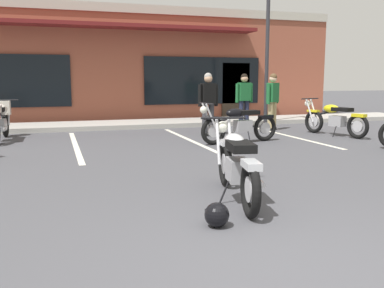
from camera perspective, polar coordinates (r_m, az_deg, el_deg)
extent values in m
plane|color=#47474C|center=(6.69, -1.61, -4.47)|extent=(80.00, 80.00, 0.00)
cube|color=#A8A59E|center=(13.89, -10.23, 2.54)|extent=(22.00, 1.80, 0.14)
cube|color=brown|center=(17.78, -12.15, 10.09)|extent=(17.23, 5.29, 4.04)
cube|color=#B2AD9E|center=(15.30, -11.32, 17.41)|extent=(17.23, 0.06, 0.30)
cube|color=black|center=(15.89, 1.52, 8.41)|extent=(4.41, 0.06, 1.70)
cube|color=#33281E|center=(16.37, 5.82, 6.98)|extent=(1.10, 0.06, 2.10)
cube|color=maroon|center=(14.79, -11.05, 15.18)|extent=(10.34, 0.90, 0.12)
cube|color=silver|center=(10.21, -15.20, -0.18)|extent=(0.12, 4.80, 0.01)
cube|color=silver|center=(10.69, -0.24, 0.51)|extent=(0.12, 4.80, 0.01)
cube|color=silver|center=(11.82, 12.66, 1.08)|extent=(0.12, 4.80, 0.01)
torus|color=black|center=(4.77, 7.75, -6.00)|extent=(0.22, 0.65, 0.64)
cylinder|color=#B7B7BC|center=(4.77, 7.75, -6.00)|extent=(0.12, 0.29, 0.29)
torus|color=black|center=(6.14, 4.44, -2.64)|extent=(0.22, 0.65, 0.64)
cylinder|color=#B7B7BC|center=(6.14, 4.44, -2.64)|extent=(0.12, 0.29, 0.29)
cylinder|color=silver|center=(6.16, 3.48, 0.44)|extent=(0.11, 0.33, 0.66)
cylinder|color=silver|center=(6.20, 5.12, 0.46)|extent=(0.11, 0.33, 0.66)
cylinder|color=black|center=(6.22, 4.19, 3.48)|extent=(0.65, 0.16, 0.03)
sphere|color=silver|center=(6.31, 4.04, 2.28)|extent=(0.20, 0.20, 0.17)
cube|color=silver|center=(6.12, 4.40, 0.19)|extent=(0.21, 0.38, 0.06)
cube|color=#9E9EA3|center=(5.35, 6.08, -3.46)|extent=(0.31, 0.44, 0.28)
cylinder|color=silver|center=(5.05, 8.55, -4.73)|extent=(0.18, 0.55, 0.07)
cylinder|color=black|center=(5.50, 5.67, -0.58)|extent=(0.24, 0.94, 0.26)
ellipsoid|color=silver|center=(5.51, 5.64, 0.27)|extent=(0.35, 0.52, 0.22)
cube|color=black|center=(5.16, 6.48, -0.31)|extent=(0.38, 0.56, 0.10)
cube|color=silver|center=(4.68, 7.88, -2.75)|extent=(0.23, 0.38, 0.08)
cylinder|color=black|center=(5.31, 4.30, -6.42)|extent=(0.14, 0.05, 0.29)
torus|color=black|center=(10.70, 9.66, 2.10)|extent=(0.65, 0.19, 0.64)
cylinder|color=#B7B7BC|center=(10.70, 9.66, 2.10)|extent=(0.29, 0.10, 0.29)
torus|color=black|center=(9.94, 2.86, 1.72)|extent=(0.65, 0.19, 0.64)
cylinder|color=#B7B7BC|center=(9.94, 2.86, 1.72)|extent=(0.29, 0.10, 0.29)
cylinder|color=silver|center=(9.78, 2.61, 3.49)|extent=(0.33, 0.09, 0.66)
cylinder|color=silver|center=(9.93, 2.12, 3.58)|extent=(0.33, 0.09, 0.66)
cylinder|color=black|center=(9.79, 1.96, 5.38)|extent=(0.12, 0.66, 0.03)
sphere|color=silver|center=(9.77, 1.54, 4.55)|extent=(0.19, 0.19, 0.17)
cube|color=black|center=(9.88, 2.67, 3.43)|extent=(0.38, 0.19, 0.06)
cube|color=#9E9EA3|center=(10.33, 6.77, 2.38)|extent=(0.43, 0.29, 0.28)
cylinder|color=silver|center=(10.65, 8.04, 2.33)|extent=(0.55, 0.15, 0.07)
cylinder|color=black|center=(10.20, 5.84, 3.67)|extent=(0.94, 0.19, 0.26)
ellipsoid|color=black|center=(10.18, 5.75, 4.12)|extent=(0.51, 0.32, 0.22)
cube|color=black|center=(10.38, 7.45, 4.17)|extent=(0.55, 0.35, 0.10)
cube|color=black|center=(10.68, 9.78, 3.60)|extent=(0.38, 0.21, 0.08)
cylinder|color=black|center=(10.25, 7.61, 0.85)|extent=(0.04, 0.14, 0.29)
torus|color=black|center=(12.29, -23.54, 2.34)|extent=(0.13, 0.64, 0.64)
cylinder|color=#B7B7BC|center=(12.29, -23.54, 2.34)|extent=(0.07, 0.29, 0.29)
cylinder|color=silver|center=(12.38, -23.97, 3.84)|extent=(0.06, 0.33, 0.66)
cylinder|color=silver|center=(12.35, -23.15, 3.89)|extent=(0.06, 0.33, 0.66)
cylinder|color=black|center=(12.42, -23.60, 5.36)|extent=(0.66, 0.06, 0.03)
sphere|color=silver|center=(12.51, -23.51, 4.75)|extent=(0.18, 0.18, 0.17)
cube|color=beige|center=(12.31, -23.59, 3.75)|extent=(0.15, 0.37, 0.06)
cube|color=#9E9EA3|center=(11.50, -24.10, 2.32)|extent=(0.26, 0.41, 0.28)
cylinder|color=silver|center=(11.12, -23.65, 1.95)|extent=(0.09, 0.55, 0.07)
cylinder|color=black|center=(11.67, -24.03, 3.60)|extent=(0.10, 0.94, 0.26)
ellipsoid|color=beige|center=(11.70, -24.04, 4.20)|extent=(0.32, 0.53, 0.26)
cube|color=beige|center=(12.31, -23.63, 4.40)|extent=(0.29, 0.25, 0.36)
torus|color=black|center=(11.71, 21.16, 2.20)|extent=(0.26, 0.64, 0.64)
cylinder|color=#B7B7BC|center=(11.71, 21.16, 2.20)|extent=(0.13, 0.29, 0.29)
torus|color=black|center=(12.61, 15.89, 2.88)|extent=(0.26, 0.64, 0.64)
cylinder|color=#B7B7BC|center=(12.61, 15.89, 2.88)|extent=(0.13, 0.29, 0.29)
cylinder|color=silver|center=(12.58, 15.34, 4.35)|extent=(0.13, 0.33, 0.66)
cylinder|color=silver|center=(12.72, 15.88, 4.37)|extent=(0.13, 0.33, 0.66)
cylinder|color=black|center=(12.68, 15.40, 5.83)|extent=(0.65, 0.20, 0.03)
sphere|color=silver|center=(12.75, 15.11, 5.22)|extent=(0.21, 0.21, 0.17)
cube|color=yellow|center=(12.61, 15.81, 4.25)|extent=(0.23, 0.38, 0.06)
cube|color=#9E9EA3|center=(12.09, 18.74, 2.89)|extent=(0.33, 0.45, 0.28)
cylinder|color=silver|center=(11.98, 20.53, 2.56)|extent=(0.21, 0.55, 0.07)
cylinder|color=black|center=(12.20, 18.06, 4.10)|extent=(0.30, 0.93, 0.26)
ellipsoid|color=yellow|center=(12.20, 18.01, 4.49)|extent=(0.37, 0.53, 0.22)
cube|color=black|center=(11.98, 19.33, 4.35)|extent=(0.40, 0.57, 0.10)
cube|color=yellow|center=(11.67, 21.31, 3.56)|extent=(0.25, 0.39, 0.08)
cylinder|color=black|center=(11.93, 18.40, 1.58)|extent=(0.14, 0.06, 0.29)
cube|color=black|center=(12.95, 10.17, 1.97)|extent=(0.21, 0.26, 0.08)
cube|color=black|center=(13.12, 10.60, 2.04)|extent=(0.21, 0.26, 0.08)
cylinder|color=tan|center=(12.88, 10.37, 3.81)|extent=(0.21, 0.21, 0.80)
cylinder|color=tan|center=(13.06, 10.81, 3.86)|extent=(0.21, 0.21, 0.80)
cube|color=#1E6633|center=(12.93, 10.67, 6.75)|extent=(0.44, 0.39, 0.56)
cylinder|color=#1E6633|center=(12.72, 10.11, 6.55)|extent=(0.14, 0.14, 0.58)
cylinder|color=#1E6633|center=(13.15, 11.21, 6.59)|extent=(0.14, 0.14, 0.58)
sphere|color=beige|center=(12.93, 10.72, 8.52)|extent=(0.30, 0.30, 0.22)
sphere|color=brown|center=(12.92, 10.77, 8.74)|extent=(0.29, 0.29, 0.21)
cube|color=black|center=(11.61, 2.66, 1.34)|extent=(0.14, 0.25, 0.08)
cube|color=black|center=(11.51, 1.80, 1.28)|extent=(0.14, 0.25, 0.08)
cylinder|color=#38383D|center=(11.60, 2.57, 3.42)|extent=(0.17, 0.17, 0.80)
cylinder|color=#38383D|center=(11.50, 1.71, 3.38)|extent=(0.17, 0.17, 0.80)
cube|color=black|center=(11.51, 2.16, 6.67)|extent=(0.41, 0.28, 0.56)
cylinder|color=black|center=(11.64, 3.23, 6.49)|extent=(0.12, 0.12, 0.58)
cylinder|color=black|center=(11.39, 1.07, 6.45)|extent=(0.12, 0.12, 0.58)
sphere|color=tan|center=(11.50, 2.18, 8.66)|extent=(0.26, 0.26, 0.22)
sphere|color=gray|center=(11.51, 2.15, 8.91)|extent=(0.24, 0.24, 0.21)
cube|color=black|center=(13.60, 7.32, 2.35)|extent=(0.12, 0.25, 0.08)
cube|color=black|center=(13.50, 6.59, 2.32)|extent=(0.12, 0.25, 0.08)
cylinder|color=#232842|center=(13.60, 7.26, 4.13)|extent=(0.16, 0.16, 0.80)
cylinder|color=#232842|center=(13.50, 6.53, 4.11)|extent=(0.16, 0.16, 0.80)
cube|color=#1E6633|center=(13.51, 6.95, 6.91)|extent=(0.40, 0.26, 0.56)
cylinder|color=#1E6633|center=(13.64, 7.86, 6.74)|extent=(0.11, 0.11, 0.58)
cylinder|color=#1E6633|center=(13.39, 6.02, 6.74)|extent=(0.11, 0.11, 0.58)
sphere|color=tan|center=(13.51, 6.98, 8.61)|extent=(0.24, 0.24, 0.22)
sphere|color=black|center=(13.52, 6.96, 8.82)|extent=(0.23, 0.23, 0.21)
sphere|color=black|center=(4.49, 3.32, -9.38)|extent=(0.26, 0.26, 0.26)
cube|color=black|center=(4.59, 2.84, -9.08)|extent=(0.18, 0.03, 0.09)
cylinder|color=#2D2D33|center=(14.23, 9.94, 11.80)|extent=(0.12, 0.12, 4.66)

